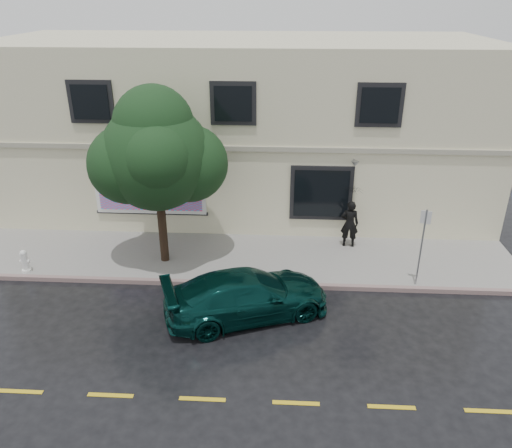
# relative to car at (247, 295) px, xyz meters

# --- Properties ---
(ground) EXTENTS (90.00, 90.00, 0.00)m
(ground) POSITION_rel_car_xyz_m (-0.81, 0.08, -0.70)
(ground) COLOR black
(ground) RESTS_ON ground
(sidewalk) EXTENTS (20.00, 3.50, 0.15)m
(sidewalk) POSITION_rel_car_xyz_m (-0.81, 3.33, -0.62)
(sidewalk) COLOR gray
(sidewalk) RESTS_ON ground
(curb) EXTENTS (20.00, 0.18, 0.16)m
(curb) POSITION_rel_car_xyz_m (-0.81, 1.58, -0.62)
(curb) COLOR slate
(curb) RESTS_ON ground
(road_marking) EXTENTS (19.00, 0.12, 0.01)m
(road_marking) POSITION_rel_car_xyz_m (-0.81, -3.42, -0.69)
(road_marking) COLOR gold
(road_marking) RESTS_ON ground
(building) EXTENTS (20.00, 8.12, 7.00)m
(building) POSITION_rel_car_xyz_m (-0.81, 9.07, 2.80)
(building) COLOR beige
(building) RESTS_ON ground
(billboard) EXTENTS (4.30, 0.16, 2.20)m
(billboard) POSITION_rel_car_xyz_m (-4.01, 5.00, 1.35)
(billboard) COLOR white
(billboard) RESTS_ON ground
(car) EXTENTS (5.24, 3.69, 1.40)m
(car) POSITION_rel_car_xyz_m (0.00, 0.00, 0.00)
(car) COLOR #072E2B
(car) RESTS_ON ground
(pedestrian) EXTENTS (0.68, 0.48, 1.78)m
(pedestrian) POSITION_rel_car_xyz_m (3.42, 4.37, 0.34)
(pedestrian) COLOR black
(pedestrian) RESTS_ON sidewalk
(umbrella) EXTENTS (1.07, 1.07, 0.65)m
(umbrella) POSITION_rel_car_xyz_m (3.42, 4.37, 1.56)
(umbrella) COLOR black
(umbrella) RESTS_ON pedestrian
(street_tree) EXTENTS (3.52, 3.52, 5.53)m
(street_tree) POSITION_rel_car_xyz_m (-3.10, 2.93, 3.21)
(street_tree) COLOR #2E2114
(street_tree) RESTS_ON sidewalk
(fire_hydrant) EXTENTS (0.32, 0.30, 0.79)m
(fire_hydrant) POSITION_rel_car_xyz_m (-7.59, 1.88, -0.16)
(fire_hydrant) COLOR white
(fire_hydrant) RESTS_ON sidewalk
(sign_pole) EXTENTS (0.31, 0.12, 2.62)m
(sign_pole) POSITION_rel_car_xyz_m (5.30, 1.78, 1.02)
(sign_pole) COLOR #9B9FA3
(sign_pole) RESTS_ON sidewalk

